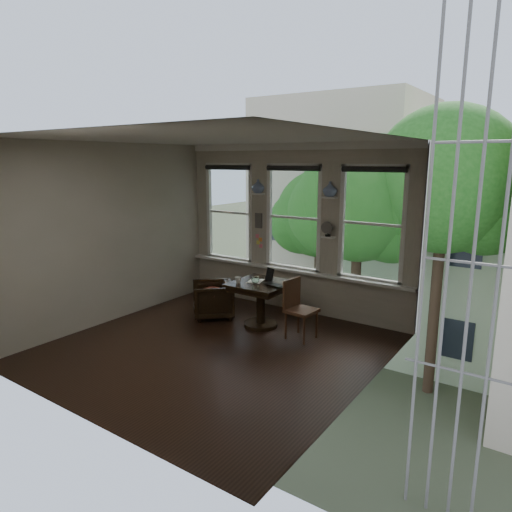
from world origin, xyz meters
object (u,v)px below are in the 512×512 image
Objects in this scene: armchair_left at (213,300)px; mug at (238,280)px; side_chair_right at (302,310)px; laptop at (271,285)px; table at (261,304)px.

mug reaches higher than armchair_left.
side_chair_right is 1.17m from mug.
laptop is at bearing 46.37° from armchair_left.
laptop is (0.26, -0.10, 0.39)m from table.
armchair_left is at bearing -168.14° from laptop.
table is 0.48m from laptop.
side_chair_right is 2.51× the size of laptop.
table is 2.46× the size of laptop.
table is at bearing 37.77° from mug.
side_chair_right reaches higher than table.
table is 0.95m from armchair_left.
laptop is at bearing 96.50° from side_chair_right.
laptop is (1.20, 0.00, 0.45)m from armchair_left.
side_chair_right is (1.76, 0.01, 0.14)m from armchair_left.
laptop reaches higher than armchair_left.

